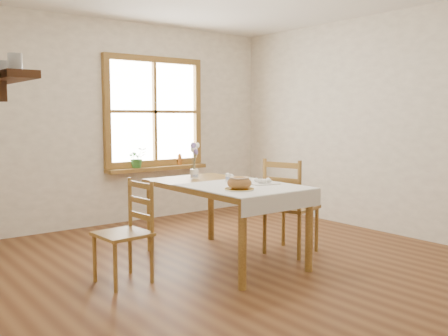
% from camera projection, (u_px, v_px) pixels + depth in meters
% --- Properties ---
extents(ground, '(5.00, 5.00, 0.00)m').
position_uv_depth(ground, '(244.00, 267.00, 4.61)').
color(ground, brown).
rests_on(ground, ground).
extents(room_walls, '(4.60, 5.10, 2.65)m').
position_uv_depth(room_walls, '(245.00, 81.00, 4.43)').
color(room_walls, white).
rests_on(room_walls, ground).
extents(window, '(1.46, 0.08, 1.46)m').
position_uv_depth(window, '(154.00, 112.00, 6.70)').
color(window, olive).
rests_on(window, ground).
extents(window_sill, '(1.46, 0.20, 0.05)m').
position_uv_depth(window_sill, '(158.00, 168.00, 6.72)').
color(window_sill, olive).
rests_on(window_sill, ground).
extents(wall_shelf, '(0.16, 0.60, 0.24)m').
position_uv_depth(wall_shelf, '(7.00, 76.00, 2.65)').
color(wall_shelf, '#3E2214').
rests_on(wall_shelf, ground).
extents(dining_table, '(0.90, 1.60, 0.75)m').
position_uv_depth(dining_table, '(224.00, 192.00, 4.77)').
color(dining_table, olive).
rests_on(dining_table, ground).
extents(table_linen, '(0.91, 0.99, 0.01)m').
position_uv_depth(table_linen, '(245.00, 187.00, 4.52)').
color(table_linen, white).
rests_on(table_linen, dining_table).
extents(chair_left, '(0.45, 0.43, 0.86)m').
position_uv_depth(chair_left, '(123.00, 232.00, 4.15)').
color(chair_left, olive).
rests_on(chair_left, ground).
extents(chair_right, '(0.58, 0.57, 0.97)m').
position_uv_depth(chair_right, '(291.00, 206.00, 5.06)').
color(chair_right, olive).
rests_on(chair_right, ground).
extents(bread_plate, '(0.29, 0.29, 0.01)m').
position_uv_depth(bread_plate, '(239.00, 189.00, 4.29)').
color(bread_plate, silver).
rests_on(bread_plate, table_linen).
extents(bread_loaf, '(0.21, 0.21, 0.12)m').
position_uv_depth(bread_loaf, '(239.00, 182.00, 4.28)').
color(bread_loaf, '#AA6F3C').
rests_on(bread_loaf, bread_plate).
extents(egg_napkin, '(0.30, 0.27, 0.01)m').
position_uv_depth(egg_napkin, '(263.00, 183.00, 4.67)').
color(egg_napkin, white).
rests_on(egg_napkin, table_linen).
extents(eggs, '(0.23, 0.22, 0.04)m').
position_uv_depth(eggs, '(263.00, 180.00, 4.66)').
color(eggs, silver).
rests_on(eggs, egg_napkin).
extents(salt_shaker, '(0.06, 0.06, 0.09)m').
position_uv_depth(salt_shaker, '(232.00, 178.00, 4.73)').
color(salt_shaker, silver).
rests_on(salt_shaker, table_linen).
extents(pepper_shaker, '(0.05, 0.05, 0.09)m').
position_uv_depth(pepper_shaker, '(228.00, 177.00, 4.81)').
color(pepper_shaker, silver).
rests_on(pepper_shaker, table_linen).
extents(flower_vase, '(0.11, 0.11, 0.09)m').
position_uv_depth(flower_vase, '(194.00, 174.00, 5.11)').
color(flower_vase, silver).
rests_on(flower_vase, dining_table).
extents(lavender_bouquet, '(0.15, 0.15, 0.27)m').
position_uv_depth(lavender_bouquet, '(194.00, 157.00, 5.10)').
color(lavender_bouquet, '#735CA4').
rests_on(lavender_bouquet, flower_vase).
extents(potted_plant, '(0.25, 0.27, 0.21)m').
position_uv_depth(potted_plant, '(137.00, 160.00, 6.52)').
color(potted_plant, '#306E2C').
rests_on(potted_plant, window_sill).
extents(amber_bottle, '(0.06, 0.06, 0.16)m').
position_uv_depth(amber_bottle, '(180.00, 159.00, 6.93)').
color(amber_bottle, '#A65A1E').
rests_on(amber_bottle, window_sill).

